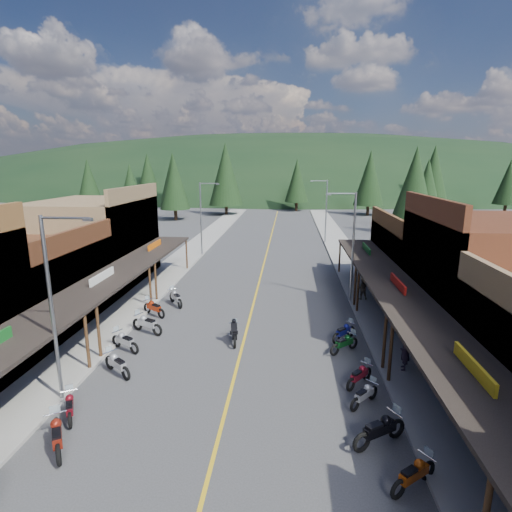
% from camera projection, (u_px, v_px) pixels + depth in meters
% --- Properties ---
extents(ground, '(220.00, 220.00, 0.00)m').
position_uv_depth(ground, '(243.00, 345.00, 22.40)').
color(ground, '#38383A').
rests_on(ground, ground).
extents(centerline, '(0.15, 90.00, 0.01)m').
position_uv_depth(centerline, '(265.00, 261.00, 41.82)').
color(centerline, gold).
rests_on(centerline, ground).
extents(sidewalk_west, '(3.40, 94.00, 0.15)m').
position_uv_depth(sidewalk_west, '(183.00, 259.00, 42.51)').
color(sidewalk_west, gray).
rests_on(sidewalk_west, ground).
extents(sidewalk_east, '(3.40, 94.00, 0.15)m').
position_uv_depth(sidewalk_east, '(349.00, 262.00, 41.11)').
color(sidewalk_east, gray).
rests_on(sidewalk_east, ground).
extents(shop_west_2, '(10.90, 9.00, 6.20)m').
position_uv_depth(shop_west_2, '(24.00, 287.00, 24.59)').
color(shop_west_2, '#3F2111').
rests_on(shop_west_2, ground).
extents(shop_west_3, '(10.90, 10.20, 8.20)m').
position_uv_depth(shop_west_3, '(96.00, 242.00, 33.70)').
color(shop_west_3, brown).
rests_on(shop_west_3, ground).
extents(shop_east_2, '(10.90, 9.00, 8.20)m').
position_uv_depth(shop_east_2, '(492.00, 282.00, 22.15)').
color(shop_east_2, '#562B19').
rests_on(shop_east_2, ground).
extents(shop_east_3, '(10.90, 10.20, 6.20)m').
position_uv_depth(shop_east_3, '(431.00, 259.00, 31.70)').
color(shop_east_3, '#4C2D16').
rests_on(shop_east_3, ground).
extents(streetlight_0, '(2.16, 0.18, 8.00)m').
position_uv_depth(streetlight_0, '(54.00, 302.00, 16.13)').
color(streetlight_0, gray).
rests_on(streetlight_0, ground).
extents(streetlight_1, '(2.16, 0.18, 8.00)m').
position_uv_depth(streetlight_1, '(202.00, 216.00, 43.32)').
color(streetlight_1, gray).
rests_on(streetlight_1, ground).
extents(streetlight_2, '(2.16, 0.18, 8.00)m').
position_uv_depth(streetlight_2, '(351.00, 242.00, 28.61)').
color(streetlight_2, gray).
rests_on(streetlight_2, ground).
extents(streetlight_3, '(2.16, 0.18, 8.00)m').
position_uv_depth(streetlight_3, '(325.00, 209.00, 49.97)').
color(streetlight_3, gray).
rests_on(streetlight_3, ground).
extents(ridge_hill, '(310.00, 140.00, 60.00)m').
position_uv_depth(ridge_hill, '(283.00, 190.00, 153.49)').
color(ridge_hill, black).
rests_on(ridge_hill, ground).
extents(pine_0, '(5.04, 5.04, 11.00)m').
position_uv_depth(pine_0, '(89.00, 181.00, 84.37)').
color(pine_0, black).
rests_on(pine_0, ground).
extents(pine_1, '(5.88, 5.88, 12.50)m').
position_uv_depth(pine_1, '(173.00, 176.00, 90.68)').
color(pine_1, black).
rests_on(pine_1, ground).
extents(pine_2, '(6.72, 6.72, 14.00)m').
position_uv_depth(pine_2, '(226.00, 174.00, 77.73)').
color(pine_2, black).
rests_on(pine_2, ground).
extents(pine_3, '(5.04, 5.04, 11.00)m').
position_uv_depth(pine_3, '(297.00, 181.00, 84.71)').
color(pine_3, black).
rests_on(pine_3, ground).
extents(pine_4, '(5.88, 5.88, 12.50)m').
position_uv_depth(pine_4, '(370.00, 178.00, 77.58)').
color(pine_4, black).
rests_on(pine_4, ground).
extents(pine_5, '(6.72, 6.72, 14.00)m').
position_uv_depth(pine_5, '(433.00, 173.00, 87.77)').
color(pine_5, black).
rests_on(pine_5, ground).
extents(pine_6, '(5.04, 5.04, 11.00)m').
position_uv_depth(pine_6, '(509.00, 182.00, 79.38)').
color(pine_6, black).
rests_on(pine_6, ground).
extents(pine_7, '(5.88, 5.88, 12.50)m').
position_uv_depth(pine_7, '(148.00, 175.00, 97.15)').
color(pine_7, black).
rests_on(pine_7, ground).
extents(pine_8, '(4.48, 4.48, 10.00)m').
position_uv_depth(pine_8, '(131.00, 190.00, 61.67)').
color(pine_8, black).
rests_on(pine_8, ground).
extents(pine_9, '(4.93, 4.93, 10.80)m').
position_uv_depth(pine_9, '(427.00, 187.00, 62.73)').
color(pine_9, black).
rests_on(pine_9, ground).
extents(pine_10, '(5.38, 5.38, 11.60)m').
position_uv_depth(pine_10, '(174.00, 182.00, 70.88)').
color(pine_10, black).
rests_on(pine_10, ground).
extents(pine_11, '(5.82, 5.82, 12.40)m').
position_uv_depth(pine_11, '(415.00, 184.00, 56.07)').
color(pine_11, black).
rests_on(pine_11, ground).
extents(bike_west_4, '(1.86, 2.33, 1.30)m').
position_uv_depth(bike_west_4, '(57.00, 434.00, 14.04)').
color(bike_west_4, maroon).
rests_on(bike_west_4, ground).
extents(bike_west_5, '(1.47, 1.98, 1.09)m').
position_uv_depth(bike_west_5, '(70.00, 406.00, 15.86)').
color(bike_west_5, maroon).
rests_on(bike_west_5, ground).
extents(bike_west_6, '(2.14, 1.87, 1.23)m').
position_uv_depth(bike_west_6, '(117.00, 363.00, 19.11)').
color(bike_west_6, '#A2A1A7').
rests_on(bike_west_6, ground).
extents(bike_west_7, '(2.18, 1.67, 1.21)m').
position_uv_depth(bike_west_7, '(125.00, 340.00, 21.59)').
color(bike_west_7, '#9B9CA0').
rests_on(bike_west_7, ground).
extents(bike_west_8, '(2.40, 1.69, 1.31)m').
position_uv_depth(bike_west_8, '(147.00, 323.00, 23.84)').
color(bike_west_8, '#A5A6AA').
rests_on(bike_west_8, ground).
extents(bike_west_9, '(2.16, 1.81, 1.22)m').
position_uv_depth(bike_west_9, '(154.00, 307.00, 26.58)').
color(bike_west_9, '#9D260B').
rests_on(bike_west_9, ground).
extents(bike_west_10, '(1.91, 2.24, 1.27)m').
position_uv_depth(bike_west_10, '(176.00, 297.00, 28.55)').
color(bike_west_10, gray).
rests_on(bike_west_10, ground).
extents(bike_east_3, '(2.01, 1.74, 1.15)m').
position_uv_depth(bike_east_3, '(414.00, 473.00, 12.36)').
color(bike_east_3, '#B9470D').
rests_on(bike_east_3, ground).
extents(bike_east_4, '(2.39, 1.88, 1.33)m').
position_uv_depth(bike_east_4, '(380.00, 429.00, 14.30)').
color(bike_east_4, black).
rests_on(bike_east_4, ground).
extents(bike_east_5, '(1.72, 1.76, 1.06)m').
position_uv_depth(bike_east_5, '(364.00, 394.00, 16.70)').
color(bike_east_5, '#A7A8AD').
rests_on(bike_east_5, ground).
extents(bike_east_6, '(1.75, 1.87, 1.10)m').
position_uv_depth(bike_east_6, '(359.00, 374.00, 18.20)').
color(bike_east_6, maroon).
rests_on(bike_east_6, ground).
extents(bike_east_7, '(1.96, 1.78, 1.14)m').
position_uv_depth(bike_east_7, '(344.00, 342.00, 21.43)').
color(bike_east_7, '#0C3F17').
rests_on(bike_east_7, ground).
extents(bike_east_8, '(1.84, 1.90, 1.13)m').
position_uv_depth(bike_east_8, '(344.00, 331.00, 22.89)').
color(bike_east_8, navy).
rests_on(bike_east_8, ground).
extents(rider_on_bike, '(0.96, 2.08, 1.53)m').
position_uv_depth(rider_on_bike, '(235.00, 332.00, 22.59)').
color(rider_on_bike, black).
rests_on(rider_on_bike, ground).
extents(pedestrian_east_a, '(0.56, 0.75, 1.89)m').
position_uv_depth(pedestrian_east_a, '(405.00, 351.00, 19.27)').
color(pedestrian_east_a, '#291D2C').
rests_on(pedestrian_east_a, sidewalk_east).
extents(pedestrian_east_b, '(0.82, 0.48, 1.67)m').
position_uv_depth(pedestrian_east_b, '(362.00, 288.00, 29.39)').
color(pedestrian_east_b, brown).
rests_on(pedestrian_east_b, sidewalk_east).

